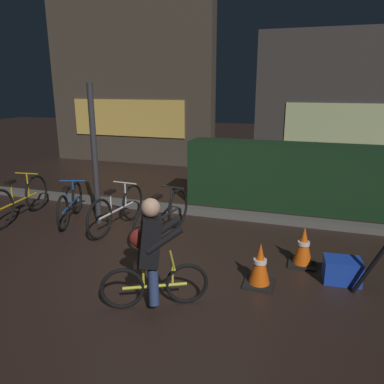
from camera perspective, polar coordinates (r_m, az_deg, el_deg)
name	(u,v)px	position (r m, az deg, el deg)	size (l,w,h in m)	color
ground_plane	(164,266)	(5.23, -4.20, -11.07)	(40.00, 40.00, 0.00)	black
sidewalk_curb	(208,212)	(7.13, 2.45, -3.03)	(12.00, 0.24, 0.12)	#56544F
hedge_row	(311,178)	(7.60, 17.58, 2.02)	(4.80, 0.70, 1.29)	black
storefront_left	(130,83)	(12.12, -9.31, 15.92)	(5.26, 0.54, 4.88)	#42382D
storefront_right	(364,102)	(11.57, 24.50, 12.22)	(5.84, 0.54, 3.85)	#383330
street_post	(95,156)	(6.65, -14.49, 5.26)	(0.10, 0.10, 2.40)	#2D2D33
parked_bike_leftmost	(19,200)	(7.52, -24.59, -1.09)	(0.46, 1.73, 0.80)	black
parked_bike_left_mid	(70,204)	(7.09, -17.89, -1.73)	(0.58, 1.43, 0.70)	black
parked_bike_center_left	(117,209)	(6.51, -11.24, -2.57)	(0.46, 1.63, 0.75)	black
parked_bike_center_right	(163,216)	(6.05, -4.40, -3.64)	(0.46, 1.68, 0.78)	black
traffic_cone_near	(260,265)	(4.73, 10.21, -10.80)	(0.36, 0.36, 0.55)	black
traffic_cone_far	(303,247)	(5.36, 16.47, -7.93)	(0.36, 0.36, 0.55)	black
blue_crate	(342,270)	(5.13, 21.70, -10.92)	(0.44, 0.32, 0.30)	#193DB7
cyclist	(151,253)	(4.13, -6.14, -9.11)	(1.08, 0.59, 1.25)	black
closed_umbrella	(373,264)	(4.84, 25.66, -9.78)	(0.05, 0.05, 0.85)	black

